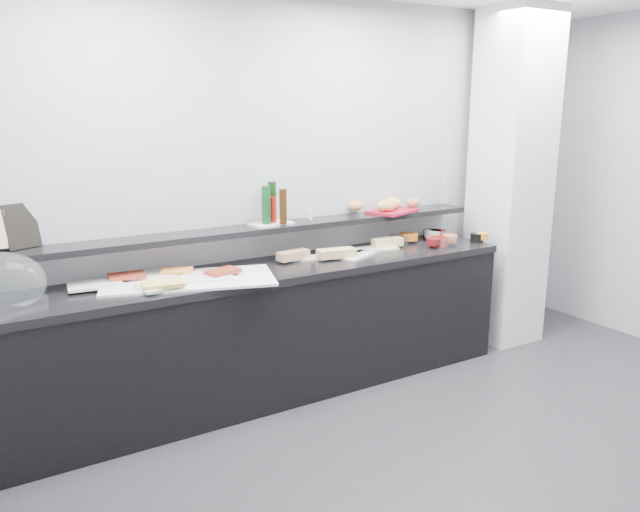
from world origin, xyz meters
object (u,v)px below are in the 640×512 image
cloche_base (1,303)px  carafe (444,187)px  framed_print (21,226)px  condiment_tray (271,224)px  sandwich_plate_mid (358,255)px  bread_tray (392,211)px

cloche_base → carafe: size_ratio=1.29×
framed_print → condiment_tray: framed_print is taller
cloche_base → condiment_tray: 1.75m
cloche_base → sandwich_plate_mid: size_ratio=1.21×
sandwich_plate_mid → bread_tray: (0.46, 0.20, 0.25)m
sandwich_plate_mid → framed_print: (-2.12, 0.32, 0.37)m
sandwich_plate_mid → condiment_tray: size_ratio=1.13×
sandwich_plate_mid → bread_tray: size_ratio=0.86×
bread_tray → carafe: bearing=-13.1°
cloche_base → framed_print: bearing=34.2°
sandwich_plate_mid → carafe: size_ratio=1.07×
cloche_base → carafe: 3.35m
cloche_base → condiment_tray: (1.72, 0.19, 0.24)m
cloche_base → condiment_tray: bearing=-18.0°
bread_tray → carafe: 0.59m
sandwich_plate_mid → framed_print: 2.18m
bread_tray → carafe: size_ratio=1.24×
carafe → cloche_base: bearing=-176.3°
sandwich_plate_mid → framed_print: size_ratio=1.23×
sandwich_plate_mid → framed_print: bearing=146.8°
cloche_base → carafe: (3.32, 0.21, 0.38)m
sandwich_plate_mid → bread_tray: bread_tray is taller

